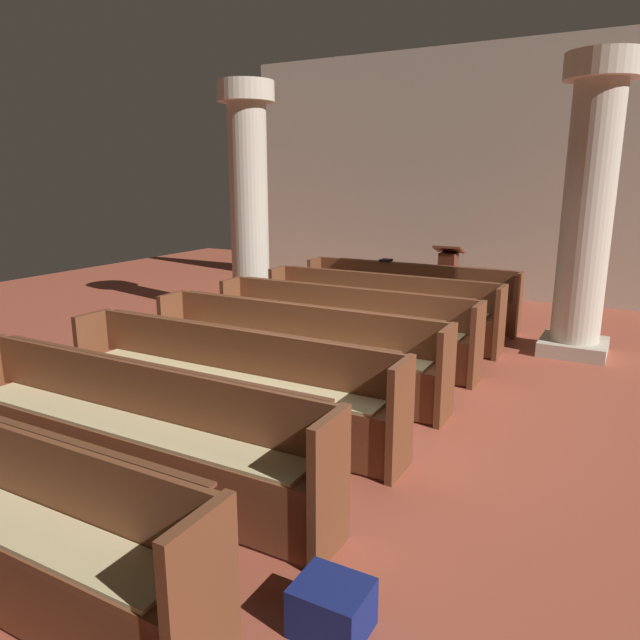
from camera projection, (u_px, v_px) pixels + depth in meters
The scene contains 13 objects.
ground_plane at pixel (346, 400), 5.97m from camera, with size 19.20×19.20×0.00m, color #9E4733.
back_wall at pixel (495, 174), 10.61m from camera, with size 10.00×0.16×4.50m, color beige.
pew_row_0 at pixel (408, 291), 9.05m from camera, with size 3.33×0.46×0.90m.
pew_row_1 at pixel (379, 305), 8.08m from camera, with size 3.33×0.46×0.90m.
pew_row_2 at pixel (342, 323), 7.11m from camera, with size 3.33×0.47×0.90m.
pew_row_3 at pixel (293, 346), 6.13m from camera, with size 3.33×0.46×0.90m.
pew_row_4 at pixel (226, 378), 5.16m from camera, with size 3.33×0.46×0.90m.
pew_row_5 at pixel (128, 425), 4.19m from camera, with size 3.33×0.46×0.90m.
pillar_aisle_side at pixel (588, 205), 7.12m from camera, with size 0.86×0.86×3.61m.
pillar_far_side at pixel (249, 199), 9.18m from camera, with size 0.86×0.86×3.61m.
lectern at pixel (447, 282), 10.09m from camera, with size 0.48×0.45×1.08m.
hymn_book at pixel (386, 260), 9.33m from camera, with size 0.16×0.21×0.03m, color black.
kneeler_box_navy at pixel (332, 608), 2.92m from camera, with size 0.37×0.32×0.26m, color navy.
Camera 1 is at (2.46, -5.04, 2.22)m, focal length 32.96 mm.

